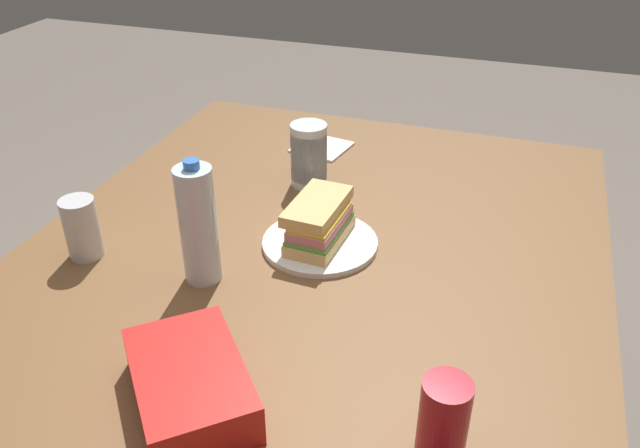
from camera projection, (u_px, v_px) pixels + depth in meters
name	position (u px, v px, depth m)	size (l,w,h in m)	color
dining_table	(300.00, 305.00, 1.26)	(1.51, 1.12, 0.76)	brown
paper_plate	(320.00, 243.00, 1.28)	(0.23, 0.23, 0.01)	white
sandwich	(320.00, 222.00, 1.26)	(0.19, 0.10, 0.08)	#DBB26B
soda_can_red	(444.00, 419.00, 0.83)	(0.07, 0.07, 0.12)	maroon
chip_bag	(190.00, 384.00, 0.91)	(0.23, 0.15, 0.07)	red
water_bottle_tall	(198.00, 225.00, 1.13)	(0.07, 0.07, 0.24)	silver
plastic_cup_stack	(309.00, 155.00, 1.47)	(0.08, 0.08, 0.15)	silver
soda_can_silver	(82.00, 228.00, 1.22)	(0.07, 0.07, 0.12)	silver
paper_napkin	(322.00, 147.00, 1.68)	(0.13, 0.13, 0.01)	white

